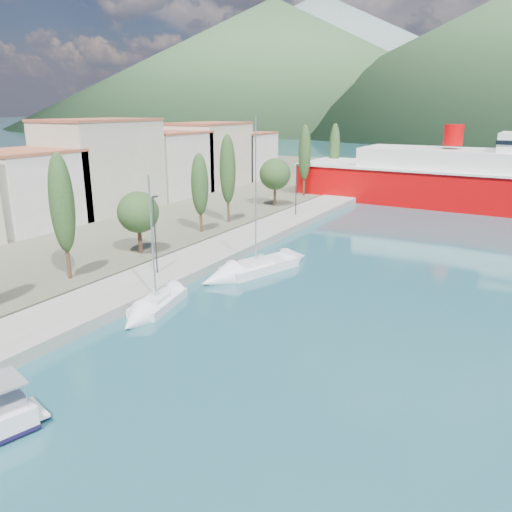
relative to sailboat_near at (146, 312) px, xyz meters
The scene contains 8 objects.
ground 111.62m from the sailboat_near, 87.31° to the left, with size 1400.00×1400.00×0.00m, color #22545D.
quay 17.90m from the sailboat_near, 102.14° to the left, with size 5.00×88.00×0.80m, color gray.
land_strip 50.00m from the sailboat_near, 146.64° to the left, with size 70.00×148.00×0.70m, color #565644.
town_buildings 39.38m from the sailboat_near, 133.30° to the left, with size 9.20×69.20×11.30m.
tree_row 26.27m from the sailboat_near, 110.27° to the left, with size 4.12×64.93×10.53m.
lamp_posts 8.63m from the sailboat_near, 119.05° to the left, with size 0.15×48.26×6.06m.
sailboat_near is the anchor object (origin of this frame).
sailboat_mid 9.90m from the sailboat_near, 83.26° to the left, with size 5.40×9.81×13.69m.
Camera 1 is at (16.16, -14.54, 13.25)m, focal length 35.00 mm.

